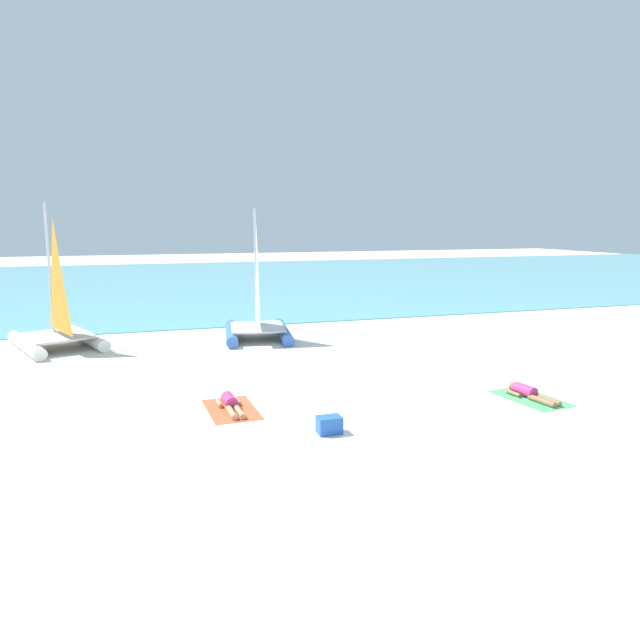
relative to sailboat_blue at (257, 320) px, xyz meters
The scene contains 9 objects.
ground_plane 2.16m from the sailboat_blue, 48.23° to the left, with size 120.00×120.00×0.00m, color silver.
ocean_water 22.69m from the sailboat_blue, 86.58° to the left, with size 120.00×40.00×0.05m, color #5BB2C1.
sailboat_blue is the anchor object (origin of this frame).
sailboat_white 6.97m from the sailboat_blue, behind, with size 3.64×4.45×5.00m.
towel_left 8.46m from the sailboat_blue, 105.98° to the right, with size 1.10×1.90×0.01m, color #EA5933.
sunbather_left 8.38m from the sailboat_blue, 106.13° to the right, with size 0.56×1.56×0.30m.
towel_right 10.75m from the sailboat_blue, 62.79° to the right, with size 1.10×1.90×0.01m, color #4CB266.
sunbather_right 10.68m from the sailboat_blue, 62.67° to the right, with size 0.62×1.57×0.30m.
cooler_box 10.29m from the sailboat_blue, 93.52° to the right, with size 0.50×0.36×0.36m, color blue.
Camera 1 is at (-5.69, -12.65, 4.32)m, focal length 32.50 mm.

